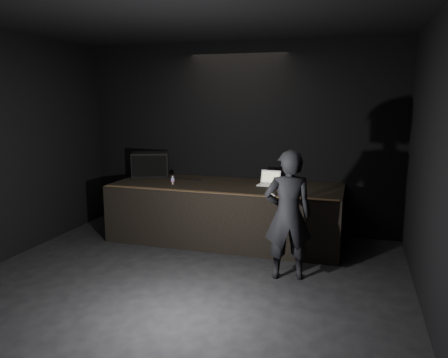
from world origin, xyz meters
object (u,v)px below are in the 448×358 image
object	(u,v)px
person	(288,215)
stage_riser	(226,212)
beer_can	(173,180)
stage_monitor	(150,164)
laptop	(269,181)

from	to	relation	value
person	stage_riser	bearing A→B (deg)	-61.72
beer_can	person	xyz separation A→B (m)	(2.22, -1.15, -0.17)
stage_riser	stage_monitor	world-z (taller)	stage_monitor
laptop	person	distance (m)	1.69
stage_riser	stage_monitor	bearing A→B (deg)	166.27
stage_riser	laptop	size ratio (longest dim) A/B	10.59
stage_riser	beer_can	bearing A→B (deg)	-166.26
stage_riser	person	world-z (taller)	person
beer_can	laptop	bearing A→B (deg)	14.52
stage_riser	stage_monitor	xyz separation A→B (m)	(-1.67, 0.41, 0.73)
stage_monitor	stage_riser	bearing A→B (deg)	-36.23
laptop	beer_can	size ratio (longest dim) A/B	2.53
beer_can	person	distance (m)	2.51
stage_monitor	laptop	size ratio (longest dim) A/B	2.17
stage_riser	stage_monitor	size ratio (longest dim) A/B	4.87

